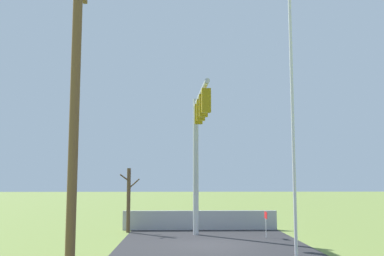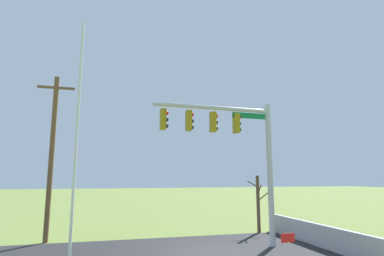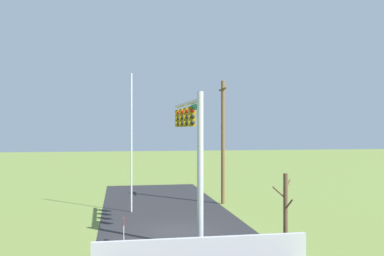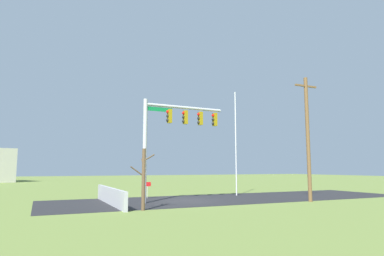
{
  "view_description": "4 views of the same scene",
  "coord_description": "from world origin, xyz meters",
  "px_view_note": "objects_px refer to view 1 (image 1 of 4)",
  "views": [
    {
      "loc": [
        -19.03,
        1.46,
        2.77
      ],
      "look_at": [
        -0.03,
        0.88,
        4.99
      ],
      "focal_mm": 41.08,
      "sensor_mm": 36.0,
      "label": 1
    },
    {
      "loc": [
        -4.2,
        -13.12,
        3.27
      ],
      "look_at": [
        -0.52,
        0.74,
        5.58
      ],
      "focal_mm": 28.56,
      "sensor_mm": 36.0,
      "label": 2
    },
    {
      "loc": [
        21.58,
        -2.96,
        5.25
      ],
      "look_at": [
        0.71,
        0.68,
        5.31
      ],
      "focal_mm": 39.39,
      "sensor_mm": 36.0,
      "label": 3
    },
    {
      "loc": [
        9.76,
        21.96,
        2.29
      ],
      "look_at": [
        -0.04,
        0.54,
        5.11
      ],
      "focal_mm": 31.19,
      "sensor_mm": 36.0,
      "label": 4
    }
  ],
  "objects_px": {
    "signal_mast": "(199,133)",
    "bare_tree": "(129,199)",
    "flagpole": "(293,127)",
    "open_sign": "(266,218)",
    "utility_pole": "(74,115)"
  },
  "relations": [
    {
      "from": "utility_pole",
      "to": "bare_tree",
      "type": "relative_size",
      "value": 2.58
    },
    {
      "from": "signal_mast",
      "to": "utility_pole",
      "type": "distance_m",
      "value": 9.56
    },
    {
      "from": "signal_mast",
      "to": "flagpole",
      "type": "distance_m",
      "value": 7.43
    },
    {
      "from": "flagpole",
      "to": "bare_tree",
      "type": "distance_m",
      "value": 11.98
    },
    {
      "from": "signal_mast",
      "to": "utility_pole",
      "type": "bearing_deg",
      "value": 156.75
    },
    {
      "from": "bare_tree",
      "to": "open_sign",
      "type": "bearing_deg",
      "value": -108.69
    },
    {
      "from": "signal_mast",
      "to": "bare_tree",
      "type": "distance_m",
      "value": 5.65
    },
    {
      "from": "flagpole",
      "to": "open_sign",
      "type": "relative_size",
      "value": 7.21
    },
    {
      "from": "bare_tree",
      "to": "open_sign",
      "type": "height_order",
      "value": "bare_tree"
    },
    {
      "from": "signal_mast",
      "to": "open_sign",
      "type": "bearing_deg",
      "value": -78.72
    },
    {
      "from": "signal_mast",
      "to": "flagpole",
      "type": "height_order",
      "value": "flagpole"
    },
    {
      "from": "flagpole",
      "to": "open_sign",
      "type": "xyz_separation_m",
      "value": [
        7.56,
        -0.58,
        -3.49
      ]
    },
    {
      "from": "bare_tree",
      "to": "signal_mast",
      "type": "bearing_deg",
      "value": -129.49
    },
    {
      "from": "utility_pole",
      "to": "open_sign",
      "type": "bearing_deg",
      "value": -36.64
    },
    {
      "from": "utility_pole",
      "to": "bare_tree",
      "type": "xyz_separation_m",
      "value": [
        11.73,
        -0.19,
        -2.76
      ]
    }
  ]
}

